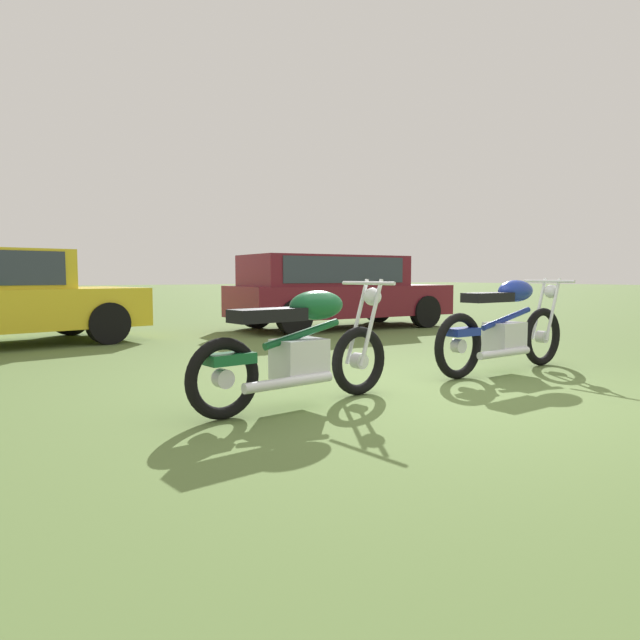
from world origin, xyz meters
name	(u,v)px	position (x,y,z in m)	size (l,w,h in m)	color
ground_plane	(429,388)	(0.00, 0.00, 0.00)	(120.00, 120.00, 0.00)	#567038
motorcycle_green	(300,347)	(-1.36, 0.05, 0.48)	(1.95, 0.68, 1.02)	black
motorcycle_blue	(505,326)	(1.35, 0.25, 0.50)	(2.14, 0.64, 1.02)	black
car_burgundy	(333,286)	(2.61, 5.48, 0.83)	(4.44, 1.92, 1.43)	maroon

